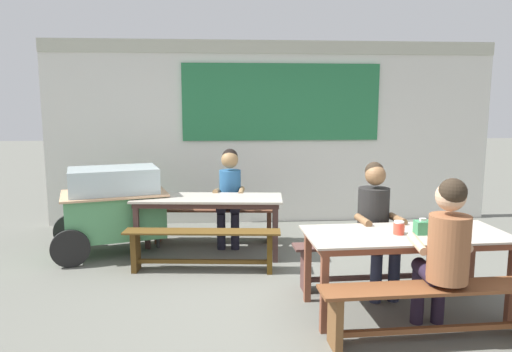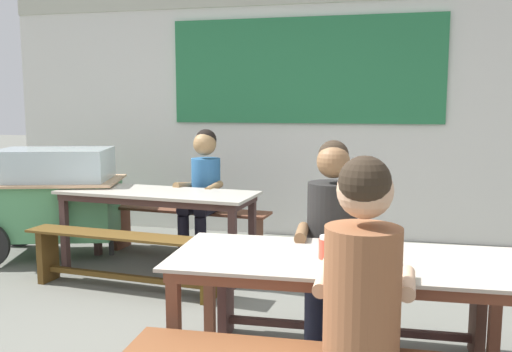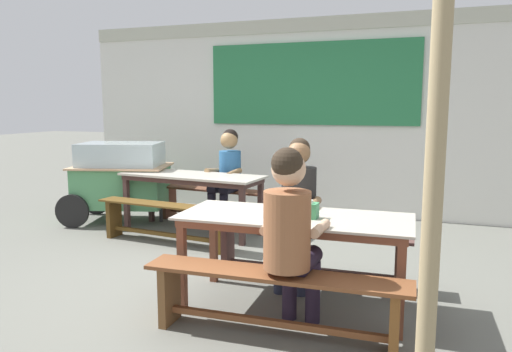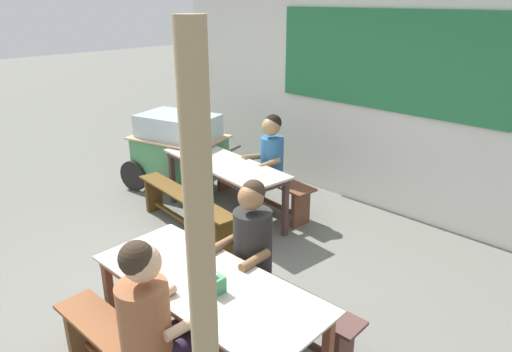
# 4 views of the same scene
# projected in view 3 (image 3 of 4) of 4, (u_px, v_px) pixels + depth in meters

# --- Properties ---
(ground_plane) EXTENTS (40.00, 40.00, 0.00)m
(ground_plane) POSITION_uv_depth(u_px,v_px,m) (224.00, 275.00, 4.62)
(ground_plane) COLOR #63635B
(backdrop_wall) EXTENTS (6.97, 0.23, 2.82)m
(backdrop_wall) POSITION_uv_depth(u_px,v_px,m) (304.00, 112.00, 7.17)
(backdrop_wall) COLOR silver
(backdrop_wall) RESTS_ON ground_plane
(dining_table_far) EXTENTS (1.87, 0.80, 0.74)m
(dining_table_far) POSITION_uv_depth(u_px,v_px,m) (192.00, 180.00, 6.06)
(dining_table_far) COLOR #B5AEA0
(dining_table_far) RESTS_ON ground_plane
(dining_table_near) EXTENTS (1.82, 0.81, 0.74)m
(dining_table_near) POSITION_uv_depth(u_px,v_px,m) (294.00, 224.00, 3.81)
(dining_table_near) COLOR #BBB0A2
(dining_table_near) RESTS_ON ground_plane
(bench_far_back) EXTENTS (1.78, 0.48, 0.47)m
(bench_far_back) POSITION_uv_depth(u_px,v_px,m) (215.00, 200.00, 6.63)
(bench_far_back) COLOR brown
(bench_far_back) RESTS_ON ground_plane
(bench_far_front) EXTENTS (1.77, 0.42, 0.47)m
(bench_far_front) POSITION_uv_depth(u_px,v_px,m) (165.00, 218.00, 5.60)
(bench_far_front) COLOR #553B17
(bench_far_front) RESTS_ON ground_plane
(bench_near_back) EXTENTS (1.82, 0.31, 0.47)m
(bench_near_back) POSITION_uv_depth(u_px,v_px,m) (309.00, 248.00, 4.40)
(bench_near_back) COLOR #503430
(bench_near_back) RESTS_ON ground_plane
(bench_near_front) EXTENTS (1.84, 0.35, 0.47)m
(bench_near_front) POSITION_uv_depth(u_px,v_px,m) (274.00, 294.00, 3.32)
(bench_near_front) COLOR brown
(bench_near_front) RESTS_ON ground_plane
(food_cart) EXTENTS (1.71, 1.20, 1.09)m
(food_cart) POSITION_uv_depth(u_px,v_px,m) (121.00, 176.00, 6.66)
(food_cart) COLOR #4E935D
(food_cart) RESTS_ON ground_plane
(person_near_front) EXTENTS (0.44, 0.55, 1.33)m
(person_near_front) POSITION_uv_depth(u_px,v_px,m) (290.00, 228.00, 3.29)
(person_near_front) COLOR #271C2F
(person_near_front) RESTS_ON ground_plane
(person_center_facing) EXTENTS (0.43, 0.54, 1.28)m
(person_center_facing) POSITION_uv_depth(u_px,v_px,m) (227.00, 170.00, 6.40)
(person_center_facing) COLOR black
(person_center_facing) RESTS_ON ground_plane
(person_right_near_table) EXTENTS (0.44, 0.56, 1.31)m
(person_right_near_table) POSITION_uv_depth(u_px,v_px,m) (297.00, 202.00, 4.30)
(person_right_near_table) COLOR #292D45
(person_right_near_table) RESTS_ON ground_plane
(tissue_box) EXTENTS (0.13, 0.11, 0.14)m
(tissue_box) POSITION_uv_depth(u_px,v_px,m) (309.00, 210.00, 3.71)
(tissue_box) COLOR #3A8655
(tissue_box) RESTS_ON dining_table_near
(condiment_jar) EXTENTS (0.10, 0.10, 0.12)m
(condiment_jar) POSITION_uv_depth(u_px,v_px,m) (283.00, 208.00, 3.79)
(condiment_jar) COLOR #E34633
(condiment_jar) RESTS_ON dining_table_near
(wooden_support_post) EXTENTS (0.11, 0.11, 2.55)m
(wooden_support_post) POSITION_uv_depth(u_px,v_px,m) (435.00, 164.00, 2.63)
(wooden_support_post) COLOR #9C8862
(wooden_support_post) RESTS_ON ground_plane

